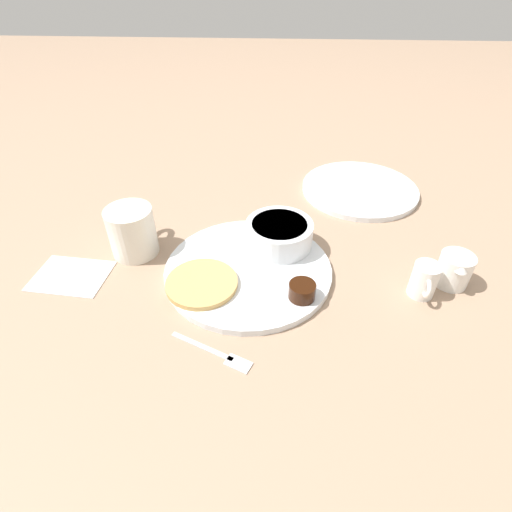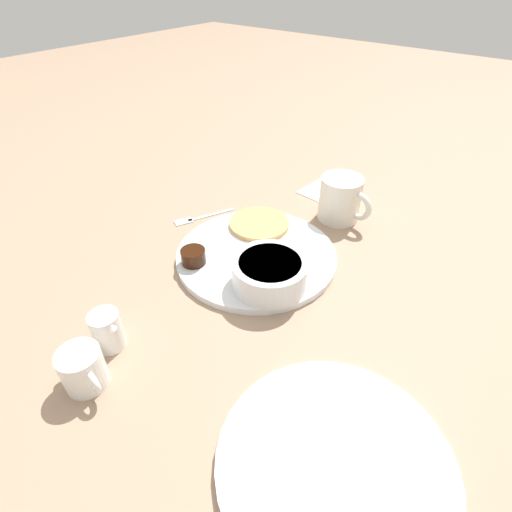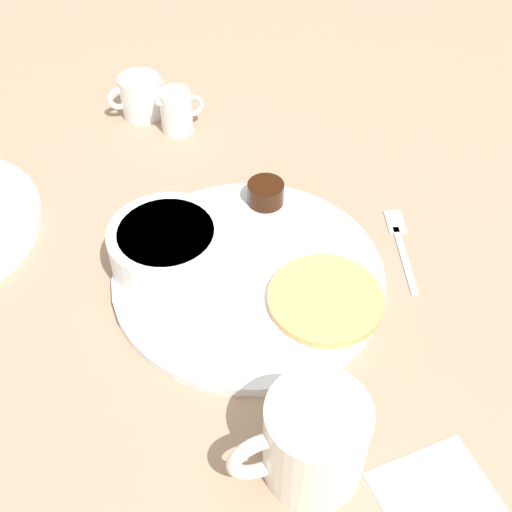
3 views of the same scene
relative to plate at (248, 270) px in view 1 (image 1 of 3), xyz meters
The scene contains 12 objects.
ground_plane 0.01m from the plate, ahead, with size 4.00×4.00×0.00m, color #9E7F66.
plate is the anchor object (origin of this frame).
pancake_stack 0.09m from the plate, 34.87° to the left, with size 0.12×0.12×0.01m.
bowl 0.09m from the plate, 127.13° to the right, with size 0.12×0.12×0.05m.
syrup_cup 0.11m from the plate, 142.87° to the left, with size 0.04×0.04×0.03m.
butter_ramekin 0.11m from the plate, 136.13° to the right, with size 0.04×0.04×0.04m.
coffee_mug 0.22m from the plate, 13.33° to the right, with size 0.08×0.11×0.09m.
creamer_pitcher_near 0.28m from the plate, behind, with size 0.04×0.06×0.06m.
creamer_pitcher_far 0.34m from the plate, behind, with size 0.05×0.08×0.06m.
fork 0.18m from the plate, 82.01° to the left, with size 0.13×0.07×0.00m.
napkin 0.30m from the plate, ahead, with size 0.13×0.10×0.00m.
far_plate 0.37m from the plate, 128.44° to the right, with size 0.26×0.26×0.01m.
Camera 1 is at (-0.04, 0.52, 0.45)m, focal length 28.00 mm.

